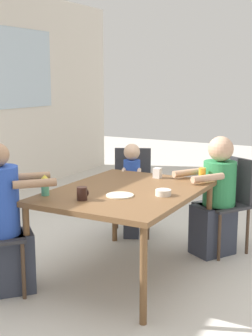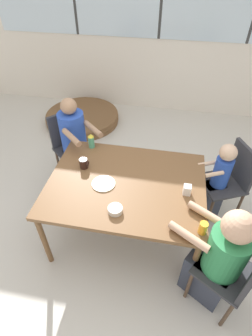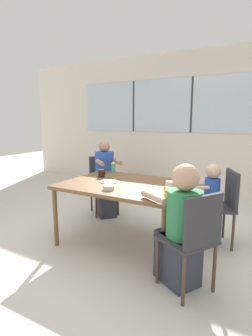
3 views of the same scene
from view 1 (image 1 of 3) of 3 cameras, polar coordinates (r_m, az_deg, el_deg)
The scene contains 13 objects.
ground_plane at distance 4.01m, azimuth 0.00°, elevation -12.76°, with size 16.00×16.00×0.00m, color beige.
dining_table at distance 3.79m, azimuth 0.00°, elevation -3.51°, with size 1.42×1.07×0.72m.
chair_for_woman_green_shirt at distance 4.47m, azimuth 12.53°, elevation -3.30°, with size 0.55×0.55×0.88m.
chair_for_toddler at distance 4.91m, azimuth 0.78°, elevation -1.78°, with size 0.53×0.53×0.88m.
person_woman_green_shirt at distance 4.37m, azimuth 10.91°, elevation -3.93°, with size 0.62×0.54×1.10m.
person_man_blue_shirt at distance 3.63m, azimuth -14.49°, elevation -6.84°, with size 0.57×0.56×1.15m.
person_toddler at distance 4.77m, azimuth 0.70°, elevation -2.88°, with size 0.35×0.29×0.96m.
coffee_mug at distance 3.47m, azimuth -5.36°, elevation -3.11°, with size 0.08×0.08×0.10m.
sippy_cup at distance 3.63m, azimuth -9.85°, elevation -2.05°, with size 0.06×0.06×0.16m.
juice_glass at distance 4.19m, azimuth 9.27°, elevation -0.70°, with size 0.06×0.06×0.11m.
milk_carton_small at distance 4.22m, azimuth 3.85°, elevation -0.61°, with size 0.06×0.06×0.09m.
bowl_white_shallow at distance 3.60m, azimuth 4.56°, elevation -3.00°, with size 0.12×0.12×0.05m.
plate_tortillas at distance 3.58m, azimuth -0.76°, elevation -3.35°, with size 0.21×0.21×0.01m.
Camera 1 is at (-3.23, -1.75, 1.61)m, focal length 50.00 mm.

